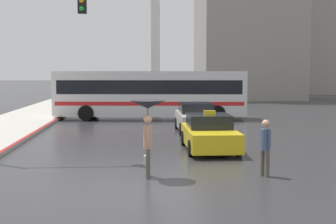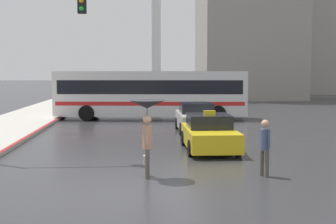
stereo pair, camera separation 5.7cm
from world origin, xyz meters
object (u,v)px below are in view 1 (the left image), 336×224
(traffic_light, at_px, (13,35))
(taxi, at_px, (209,134))
(city_bus, at_px, (150,92))
(sedan_red, at_px, (196,118))
(pedestrian_with_umbrella, at_px, (148,115))
(pedestrian_man, at_px, (265,144))

(traffic_light, bearing_deg, taxi, 12.99)
(taxi, height_order, city_bus, city_bus)
(sedan_red, xyz_separation_m, pedestrian_with_umbrella, (-2.67, -10.16, 1.13))
(taxi, distance_m, sedan_red, 5.56)
(city_bus, xyz_separation_m, traffic_light, (-4.96, -13.55, 2.54))
(pedestrian_man, relative_size, traffic_light, 0.27)
(taxi, bearing_deg, sedan_red, -91.98)
(pedestrian_man, xyz_separation_m, traffic_light, (-7.79, 3.05, 3.28))
(sedan_red, bearing_deg, taxi, 88.02)
(taxi, distance_m, pedestrian_man, 4.74)
(taxi, distance_m, traffic_light, 7.94)
(city_bus, bearing_deg, traffic_light, -15.36)
(city_bus, height_order, pedestrian_with_umbrella, city_bus)
(sedan_red, relative_size, pedestrian_with_umbrella, 1.91)
(city_bus, bearing_deg, sedan_red, 23.12)
(taxi, relative_size, pedestrian_with_umbrella, 1.85)
(sedan_red, height_order, city_bus, city_bus)
(pedestrian_with_umbrella, relative_size, traffic_light, 0.37)
(pedestrian_man, bearing_deg, sedan_red, 158.93)
(pedestrian_with_umbrella, bearing_deg, traffic_light, 55.13)
(city_bus, bearing_deg, pedestrian_with_umbrella, 2.88)
(city_bus, relative_size, pedestrian_man, 7.34)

